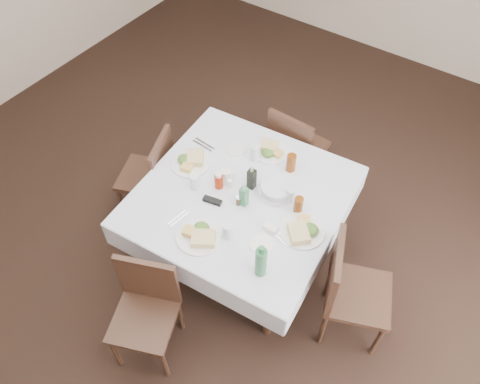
{
  "coord_description": "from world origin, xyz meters",
  "views": [
    {
      "loc": [
        1.43,
        -1.65,
        3.34
      ],
      "look_at": [
        0.24,
        0.07,
        0.8
      ],
      "focal_mm": 35.0,
      "sensor_mm": 36.0,
      "label": 1
    }
  ],
  "objects_px": {
    "chair_north": "(294,146)",
    "ketchup_bottle": "(219,181)",
    "dining_table": "(241,201)",
    "coffee_mug": "(226,175)",
    "green_bottle": "(261,262)",
    "chair_west": "(153,172)",
    "water_w": "(195,182)",
    "water_e": "(290,195)",
    "water_n": "(255,153)",
    "oil_cruet_dark": "(252,178)",
    "chair_south": "(146,304)",
    "bread_basket": "(276,190)",
    "chair_east": "(347,286)",
    "oil_cruet_green": "(244,196)",
    "water_s": "(228,231)"
  },
  "relations": [
    {
      "from": "chair_north",
      "to": "ketchup_bottle",
      "type": "height_order",
      "value": "ketchup_bottle"
    },
    {
      "from": "dining_table",
      "to": "ketchup_bottle",
      "type": "height_order",
      "value": "ketchup_bottle"
    },
    {
      "from": "coffee_mug",
      "to": "green_bottle",
      "type": "relative_size",
      "value": 0.43
    },
    {
      "from": "chair_west",
      "to": "water_w",
      "type": "height_order",
      "value": "water_w"
    },
    {
      "from": "water_e",
      "to": "water_n",
      "type": "bearing_deg",
      "value": 155.03
    },
    {
      "from": "chair_north",
      "to": "oil_cruet_dark",
      "type": "bearing_deg",
      "value": -84.86
    },
    {
      "from": "chair_south",
      "to": "bread_basket",
      "type": "bearing_deg",
      "value": 74.15
    },
    {
      "from": "oil_cruet_dark",
      "to": "ketchup_bottle",
      "type": "xyz_separation_m",
      "value": [
        -0.19,
        -0.13,
        -0.03
      ]
    },
    {
      "from": "water_e",
      "to": "dining_table",
      "type": "bearing_deg",
      "value": -154.48
    },
    {
      "from": "water_e",
      "to": "bread_basket",
      "type": "bearing_deg",
      "value": -179.55
    },
    {
      "from": "chair_west",
      "to": "coffee_mug",
      "type": "bearing_deg",
      "value": 7.26
    },
    {
      "from": "water_e",
      "to": "ketchup_bottle",
      "type": "bearing_deg",
      "value": -159.54
    },
    {
      "from": "water_e",
      "to": "ketchup_bottle",
      "type": "distance_m",
      "value": 0.52
    },
    {
      "from": "water_n",
      "to": "ketchup_bottle",
      "type": "distance_m",
      "value": 0.38
    },
    {
      "from": "green_bottle",
      "to": "chair_north",
      "type": "bearing_deg",
      "value": 110.76
    },
    {
      "from": "coffee_mug",
      "to": "water_e",
      "type": "bearing_deg",
      "value": 10.71
    },
    {
      "from": "water_w",
      "to": "chair_south",
      "type": "bearing_deg",
      "value": -76.19
    },
    {
      "from": "chair_east",
      "to": "ketchup_bottle",
      "type": "distance_m",
      "value": 1.14
    },
    {
      "from": "dining_table",
      "to": "chair_south",
      "type": "distance_m",
      "value": 0.97
    },
    {
      "from": "water_n",
      "to": "oil_cruet_dark",
      "type": "relative_size",
      "value": 0.61
    },
    {
      "from": "oil_cruet_green",
      "to": "green_bottle",
      "type": "relative_size",
      "value": 0.74
    },
    {
      "from": "chair_east",
      "to": "bread_basket",
      "type": "relative_size",
      "value": 3.72
    },
    {
      "from": "oil_cruet_dark",
      "to": "green_bottle",
      "type": "bearing_deg",
      "value": -51.84
    },
    {
      "from": "water_e",
      "to": "bread_basket",
      "type": "relative_size",
      "value": 0.48
    },
    {
      "from": "dining_table",
      "to": "chair_west",
      "type": "height_order",
      "value": "chair_west"
    },
    {
      "from": "chair_north",
      "to": "bread_basket",
      "type": "relative_size",
      "value": 3.56
    },
    {
      "from": "water_n",
      "to": "ketchup_bottle",
      "type": "height_order",
      "value": "ketchup_bottle"
    },
    {
      "from": "oil_cruet_green",
      "to": "coffee_mug",
      "type": "distance_m",
      "value": 0.27
    },
    {
      "from": "chair_south",
      "to": "ketchup_bottle",
      "type": "distance_m",
      "value": 0.97
    },
    {
      "from": "green_bottle",
      "to": "oil_cruet_green",
      "type": "bearing_deg",
      "value": 135.02
    },
    {
      "from": "chair_west",
      "to": "coffee_mug",
      "type": "distance_m",
      "value": 0.75
    },
    {
      "from": "water_s",
      "to": "water_e",
      "type": "distance_m",
      "value": 0.53
    },
    {
      "from": "bread_basket",
      "to": "ketchup_bottle",
      "type": "height_order",
      "value": "ketchup_bottle"
    },
    {
      "from": "chair_north",
      "to": "chair_west",
      "type": "relative_size",
      "value": 1.03
    },
    {
      "from": "water_n",
      "to": "chair_west",
      "type": "bearing_deg",
      "value": -153.31
    },
    {
      "from": "dining_table",
      "to": "water_s",
      "type": "height_order",
      "value": "water_s"
    },
    {
      "from": "chair_east",
      "to": "water_s",
      "type": "relative_size",
      "value": 7.37
    },
    {
      "from": "oil_cruet_green",
      "to": "green_bottle",
      "type": "bearing_deg",
      "value": -44.98
    },
    {
      "from": "chair_east",
      "to": "water_e",
      "type": "height_order",
      "value": "chair_east"
    },
    {
      "from": "water_w",
      "to": "oil_cruet_green",
      "type": "xyz_separation_m",
      "value": [
        0.37,
        0.07,
        0.03
      ]
    },
    {
      "from": "chair_east",
      "to": "bread_basket",
      "type": "bearing_deg",
      "value": 161.32
    },
    {
      "from": "chair_west",
      "to": "water_n",
      "type": "height_order",
      "value": "water_n"
    },
    {
      "from": "chair_north",
      "to": "chair_east",
      "type": "height_order",
      "value": "chair_east"
    },
    {
      "from": "chair_north",
      "to": "chair_south",
      "type": "bearing_deg",
      "value": -91.97
    },
    {
      "from": "chair_east",
      "to": "water_w",
      "type": "bearing_deg",
      "value": -178.27
    },
    {
      "from": "coffee_mug",
      "to": "green_bottle",
      "type": "xyz_separation_m",
      "value": [
        0.63,
        -0.51,
        0.09
      ]
    },
    {
      "from": "chair_south",
      "to": "chair_east",
      "type": "bearing_deg",
      "value": 39.25
    },
    {
      "from": "chair_east",
      "to": "green_bottle",
      "type": "height_order",
      "value": "green_bottle"
    },
    {
      "from": "chair_south",
      "to": "water_e",
      "type": "relative_size",
      "value": 7.29
    },
    {
      "from": "coffee_mug",
      "to": "green_bottle",
      "type": "bearing_deg",
      "value": -39.0
    }
  ]
}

